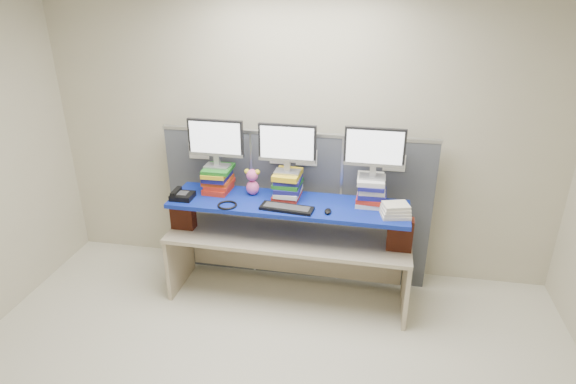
% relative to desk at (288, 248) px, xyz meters
% --- Properties ---
extents(room, '(5.00, 4.00, 2.80)m').
position_rel_desk_xyz_m(room, '(0.01, -1.37, 0.86)').
color(room, beige).
rests_on(room, ground).
extents(cubicle_partition, '(2.60, 0.06, 1.53)m').
position_rel_desk_xyz_m(cubicle_partition, '(0.01, 0.41, 0.23)').
color(cubicle_partition, '#3F434B').
rests_on(cubicle_partition, ground).
extents(desk, '(2.23, 0.70, 0.67)m').
position_rel_desk_xyz_m(desk, '(0.00, 0.00, 0.00)').
color(desk, tan).
rests_on(desk, ground).
extents(brick_pier_left, '(0.22, 0.12, 0.29)m').
position_rel_desk_xyz_m(brick_pier_left, '(-0.99, -0.03, 0.28)').
color(brick_pier_left, maroon).
rests_on(brick_pier_left, desk).
extents(brick_pier_right, '(0.22, 0.12, 0.29)m').
position_rel_desk_xyz_m(brick_pier_right, '(0.99, -0.07, 0.28)').
color(brick_pier_right, maroon).
rests_on(brick_pier_right, desk).
extents(blue_board, '(2.14, 0.58, 0.04)m').
position_rel_desk_xyz_m(blue_board, '(-0.00, -0.00, 0.45)').
color(blue_board, navy).
rests_on(blue_board, brick_pier_left).
extents(book_stack_left, '(0.27, 0.31, 0.24)m').
position_rel_desk_xyz_m(book_stack_left, '(-0.68, 0.13, 0.59)').
color(book_stack_left, red).
rests_on(book_stack_left, blue_board).
extents(book_stack_center, '(0.25, 0.32, 0.24)m').
position_rel_desk_xyz_m(book_stack_center, '(-0.02, 0.12, 0.58)').
color(book_stack_center, red).
rests_on(book_stack_center, blue_board).
extents(book_stack_right, '(0.26, 0.31, 0.25)m').
position_rel_desk_xyz_m(book_stack_right, '(0.72, 0.11, 0.59)').
color(book_stack_right, silver).
rests_on(book_stack_right, blue_board).
extents(monitor_left, '(0.51, 0.15, 0.44)m').
position_rel_desk_xyz_m(monitor_left, '(-0.68, 0.13, 0.96)').
color(monitor_left, '#97979C').
rests_on(monitor_left, book_stack_left).
extents(monitor_center, '(0.51, 0.15, 0.44)m').
position_rel_desk_xyz_m(monitor_center, '(-0.03, 0.12, 0.95)').
color(monitor_center, '#97979C').
rests_on(monitor_center, book_stack_center).
extents(monitor_right, '(0.51, 0.15, 0.44)m').
position_rel_desk_xyz_m(monitor_right, '(0.72, 0.10, 0.97)').
color(monitor_right, '#97979C').
rests_on(monitor_right, book_stack_right).
extents(keyboard, '(0.47, 0.20, 0.03)m').
position_rel_desk_xyz_m(keyboard, '(0.02, -0.15, 0.48)').
color(keyboard, black).
rests_on(keyboard, blue_board).
extents(mouse, '(0.09, 0.12, 0.03)m').
position_rel_desk_xyz_m(mouse, '(0.37, -0.15, 0.48)').
color(mouse, black).
rests_on(mouse, blue_board).
extents(desk_phone, '(0.20, 0.18, 0.08)m').
position_rel_desk_xyz_m(desk_phone, '(-0.96, -0.09, 0.50)').
color(desk_phone, black).
rests_on(desk_phone, blue_board).
extents(headset, '(0.21, 0.21, 0.02)m').
position_rel_desk_xyz_m(headset, '(-0.51, -0.17, 0.48)').
color(headset, black).
rests_on(headset, blue_board).
extents(plush_toy, '(0.15, 0.11, 0.25)m').
position_rel_desk_xyz_m(plush_toy, '(-0.35, 0.11, 0.59)').
color(plush_toy, '#E3569C').
rests_on(plush_toy, blue_board).
extents(binder_stack, '(0.27, 0.23, 0.11)m').
position_rel_desk_xyz_m(binder_stack, '(0.93, -0.11, 0.52)').
color(binder_stack, beige).
rests_on(binder_stack, blue_board).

